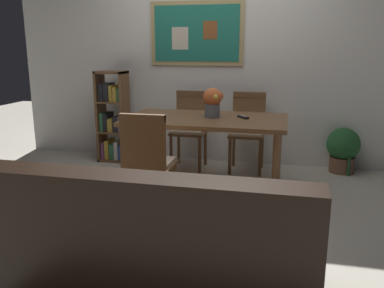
% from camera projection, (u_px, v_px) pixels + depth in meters
% --- Properties ---
extents(ground_plane, '(12.00, 12.00, 0.00)m').
position_uv_depth(ground_plane, '(188.00, 202.00, 3.81)').
color(ground_plane, beige).
extents(wall_back_with_painting, '(5.20, 0.14, 2.60)m').
position_uv_depth(wall_back_with_painting, '(217.00, 57.00, 4.95)').
color(wall_back_with_painting, silver).
rests_on(wall_back_with_painting, ground_plane).
extents(dining_table, '(1.56, 0.92, 0.75)m').
position_uv_depth(dining_table, '(206.00, 127.00, 4.00)').
color(dining_table, brown).
rests_on(dining_table, ground_plane).
extents(dining_chair_near_left, '(0.40, 0.41, 0.91)m').
position_uv_depth(dining_chair_near_left, '(147.00, 156.00, 3.37)').
color(dining_chair_near_left, brown).
rests_on(dining_chair_near_left, ground_plane).
extents(dining_chair_far_right, '(0.40, 0.41, 0.91)m').
position_uv_depth(dining_chair_far_right, '(248.00, 125.00, 4.71)').
color(dining_chair_far_right, brown).
rests_on(dining_chair_far_right, ground_plane).
extents(dining_chair_far_left, '(0.40, 0.41, 0.91)m').
position_uv_depth(dining_chair_far_left, '(190.00, 123.00, 4.84)').
color(dining_chair_far_left, brown).
rests_on(dining_chair_far_left, ground_plane).
extents(leather_couch, '(1.80, 0.84, 0.84)m').
position_uv_depth(leather_couch, '(149.00, 251.00, 2.27)').
color(leather_couch, black).
rests_on(leather_couch, ground_plane).
extents(bookshelf, '(0.36, 0.28, 1.14)m').
position_uv_depth(bookshelf, '(113.00, 120.00, 5.10)').
color(bookshelf, brown).
rests_on(bookshelf, ground_plane).
extents(potted_ivy, '(0.38, 0.38, 0.52)m').
position_uv_depth(potted_ivy, '(343.00, 149.00, 4.66)').
color(potted_ivy, brown).
rests_on(potted_ivy, ground_plane).
extents(flower_vase, '(0.20, 0.20, 0.29)m').
position_uv_depth(flower_vase, '(213.00, 101.00, 3.97)').
color(flower_vase, slate).
rests_on(flower_vase, dining_table).
extents(tv_remote, '(0.13, 0.15, 0.02)m').
position_uv_depth(tv_remote, '(243.00, 117.00, 3.96)').
color(tv_remote, black).
rests_on(tv_remote, dining_table).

